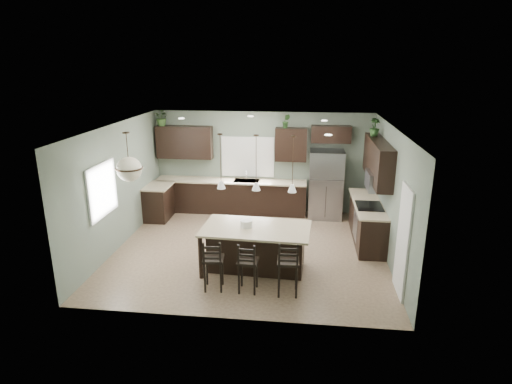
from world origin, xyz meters
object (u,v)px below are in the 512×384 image
object	(u,v)px
refrigerator	(326,184)
bar_stool_right	(288,267)
bar_stool_left	(213,264)
plant_back_left	(162,117)
kitchen_island	(256,249)
serving_dish	(246,224)
bar_stool_center	(248,267)

from	to	relation	value
refrigerator	bar_stool_right	xyz separation A→B (m)	(-0.82, -4.19, -0.39)
bar_stool_left	plant_back_left	xyz separation A→B (m)	(-2.30, 4.37, 2.12)
kitchen_island	serving_dish	world-z (taller)	serving_dish
bar_stool_right	plant_back_left	size ratio (longest dim) A/B	2.35
serving_dish	bar_stool_center	xyz separation A→B (m)	(0.15, -0.88, -0.50)
bar_stool_center	bar_stool_right	xyz separation A→B (m)	(0.73, -0.02, 0.04)
serving_dish	kitchen_island	bearing A→B (deg)	-3.21
refrigerator	serving_dish	size ratio (longest dim) A/B	7.71
bar_stool_center	bar_stool_left	bearing A→B (deg)	-178.61
refrigerator	serving_dish	distance (m)	3.71
bar_stool_left	bar_stool_center	xyz separation A→B (m)	(0.65, -0.00, -0.01)
kitchen_island	plant_back_left	bearing A→B (deg)	133.83
kitchen_island	plant_back_left	size ratio (longest dim) A/B	4.72
refrigerator	bar_stool_left	bearing A→B (deg)	-117.86
serving_dish	bar_stool_center	distance (m)	1.02
bar_stool_right	refrigerator	bearing A→B (deg)	76.56
bar_stool_right	serving_dish	bearing A→B (deg)	132.19
serving_dish	plant_back_left	distance (m)	4.76
serving_dish	bar_stool_right	xyz separation A→B (m)	(0.88, -0.90, -0.46)
bar_stool_center	kitchen_island	bearing A→B (deg)	88.38
refrigerator	kitchen_island	xyz separation A→B (m)	(-1.51, -3.30, -0.46)
serving_dish	bar_stool_center	size ratio (longest dim) A/B	0.24
refrigerator	plant_back_left	world-z (taller)	plant_back_left
refrigerator	plant_back_left	distance (m)	4.82
serving_dish	bar_stool_left	xyz separation A→B (m)	(-0.50, -0.88, -0.49)
refrigerator	bar_stool_right	size ratio (longest dim) A/B	1.73
serving_dish	bar_stool_right	size ratio (longest dim) A/B	0.22
kitchen_island	plant_back_left	world-z (taller)	plant_back_left
kitchen_island	bar_stool_left	world-z (taller)	bar_stool_left
plant_back_left	bar_stool_left	bearing A→B (deg)	-62.18
serving_dish	bar_stool_left	world-z (taller)	serving_dish
kitchen_island	bar_stool_left	xyz separation A→B (m)	(-0.70, -0.87, 0.04)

